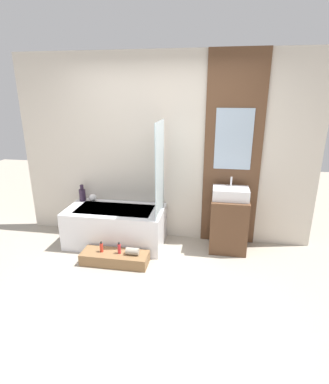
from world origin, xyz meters
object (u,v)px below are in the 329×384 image
at_px(bottle_soap_primary, 101,247).
at_px(bottle_soap_secondary, 119,248).
at_px(vase_tall_dark, 82,194).
at_px(wooden_step_bench, 115,258).
at_px(bathtub, 116,226).
at_px(vase_round_light, 93,198).
at_px(sink, 231,193).

relative_size(bottle_soap_primary, bottle_soap_secondary, 0.92).
bearing_deg(vase_tall_dark, bottle_soap_secondary, -43.95).
bearing_deg(wooden_step_bench, bottle_soap_primary, -180.00).
bearing_deg(bathtub, vase_round_light, 150.09).
relative_size(vase_tall_dark, vase_round_light, 2.18).
bearing_deg(bottle_soap_secondary, bottle_soap_primary, -180.00).
relative_size(wooden_step_bench, sink, 1.83).
distance_m(sink, vase_tall_dark, 2.17).
bearing_deg(bottle_soap_primary, vase_round_light, 117.70).
bearing_deg(vase_round_light, bathtub, -29.91).
distance_m(vase_round_light, bottle_soap_primary, 0.94).
distance_m(bottle_soap_primary, bottle_soap_secondary, 0.23).
relative_size(bathtub, vase_tall_dark, 5.56).
distance_m(wooden_step_bench, bottle_soap_primary, 0.22).
xyz_separation_m(wooden_step_bench, sink, (1.42, 0.63, 0.74)).
relative_size(wooden_step_bench, bottle_soap_primary, 6.06).
height_order(bathtub, bottle_soap_primary, bathtub).
bearing_deg(vase_tall_dark, wooden_step_bench, -46.34).
bearing_deg(bottle_soap_secondary, vase_tall_dark, 136.05).
bearing_deg(vase_tall_dark, bottle_soap_primary, -53.76).
relative_size(vase_round_light, bottle_soap_secondary, 0.74).
relative_size(sink, bottle_soap_primary, 3.32).
relative_size(sink, bottle_soap_secondary, 3.06).
bearing_deg(wooden_step_bench, bathtub, 106.33).
xyz_separation_m(vase_tall_dark, bottle_soap_secondary, (0.80, -0.77, -0.41)).
height_order(sink, bottle_soap_secondary, sink).
height_order(wooden_step_bench, vase_round_light, vase_round_light).
bearing_deg(vase_round_light, sink, -3.89).
bearing_deg(sink, vase_tall_dark, 176.17).
height_order(bathtub, bottle_soap_secondary, bathtub).
bearing_deg(vase_round_light, wooden_step_bench, -53.16).
bearing_deg(sink, bottle_soap_primary, -158.47).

